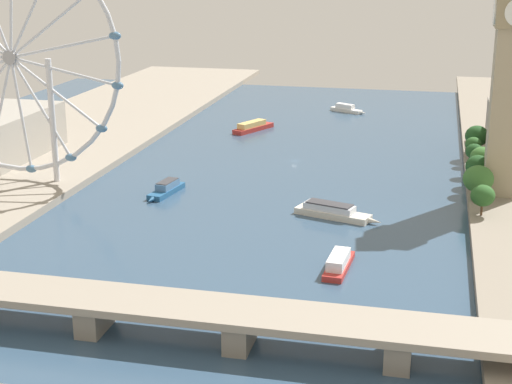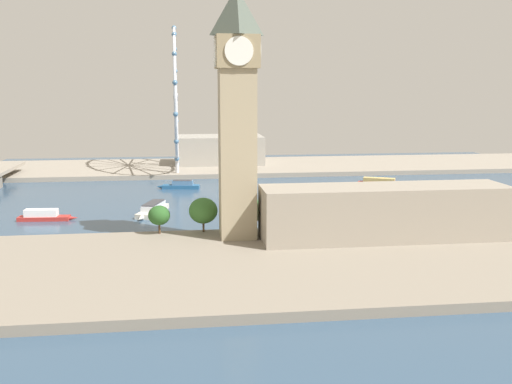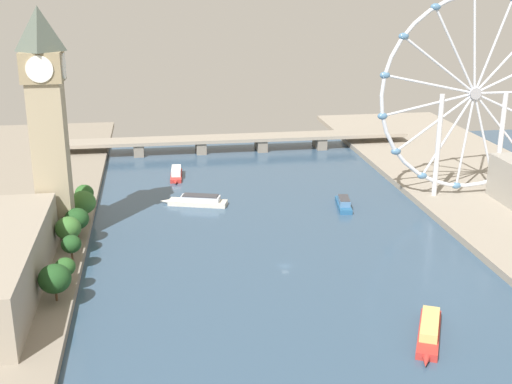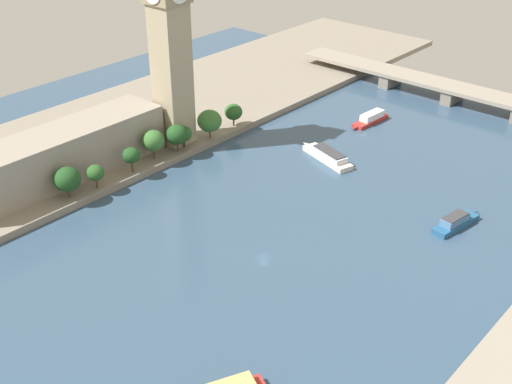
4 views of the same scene
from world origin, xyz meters
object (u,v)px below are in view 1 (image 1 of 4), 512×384
(river_bridge, at_px, (167,310))
(clock_tower, at_px, (512,69))
(tour_boat_0, at_px, (253,127))
(tour_boat_4, at_px, (347,109))
(tour_boat_1, at_px, (333,211))
(tour_boat_3, at_px, (339,263))
(tour_boat_2, at_px, (166,189))
(ferris_wheel, at_px, (11,59))

(river_bridge, bearing_deg, clock_tower, -123.12)
(tour_boat_0, xyz_separation_m, tour_boat_4, (-42.73, -62.30, -0.27))
(clock_tower, bearing_deg, tour_boat_4, -64.12)
(tour_boat_1, xyz_separation_m, tour_boat_4, (18.07, -195.78, -0.24))
(tour_boat_4, bearing_deg, tour_boat_3, -54.98)
(tour_boat_2, distance_m, tour_boat_3, 97.91)
(river_bridge, distance_m, tour_boat_3, 63.57)
(tour_boat_0, height_order, tour_boat_4, tour_boat_0)
(tour_boat_2, bearing_deg, tour_boat_0, -174.57)
(ferris_wheel, distance_m, river_bridge, 157.31)
(clock_tower, relative_size, river_bridge, 0.41)
(river_bridge, bearing_deg, tour_boat_3, -124.69)
(ferris_wheel, bearing_deg, tour_boat_2, -178.05)
(tour_boat_0, bearing_deg, tour_boat_1, -130.12)
(tour_boat_0, bearing_deg, tour_boat_3, -133.75)
(clock_tower, bearing_deg, ferris_wheel, 7.02)
(river_bridge, relative_size, tour_boat_2, 8.71)
(clock_tower, bearing_deg, river_bridge, 56.88)
(river_bridge, xyz_separation_m, tour_boat_1, (-27.78, -100.00, -4.77))
(tour_boat_4, bearing_deg, river_bridge, -63.04)
(tour_boat_0, relative_size, tour_boat_1, 0.97)
(clock_tower, xyz_separation_m, tour_boat_0, (120.89, -98.79, -48.23))
(tour_boat_4, bearing_deg, tour_boat_2, -76.48)
(clock_tower, distance_m, tour_boat_2, 138.61)
(tour_boat_1, height_order, tour_boat_2, tour_boat_2)
(tour_boat_4, bearing_deg, tour_boat_0, -95.60)
(tour_boat_1, bearing_deg, tour_boat_4, 112.37)
(river_bridge, bearing_deg, ferris_wheel, -47.55)
(ferris_wheel, distance_m, tour_boat_3, 157.98)
(tour_boat_1, xyz_separation_m, tour_boat_3, (-8.30, 47.88, -0.03))
(clock_tower, relative_size, tour_boat_3, 3.43)
(clock_tower, height_order, ferris_wheel, ferris_wheel)
(tour_boat_2, bearing_deg, river_bridge, 28.44)
(tour_boat_2, bearing_deg, tour_boat_3, 60.13)
(tour_boat_1, height_order, tour_boat_3, tour_boat_1)
(tour_boat_2, bearing_deg, ferris_wheel, -79.16)
(tour_boat_1, distance_m, tour_boat_4, 196.61)
(clock_tower, distance_m, tour_boat_3, 108.78)
(tour_boat_0, distance_m, tour_boat_3, 194.08)
(clock_tower, xyz_separation_m, tour_boat_2, (128.15, 21.27, -48.36))
(tour_boat_4, bearing_deg, ferris_wheel, -92.31)
(tour_boat_1, relative_size, tour_boat_3, 1.23)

